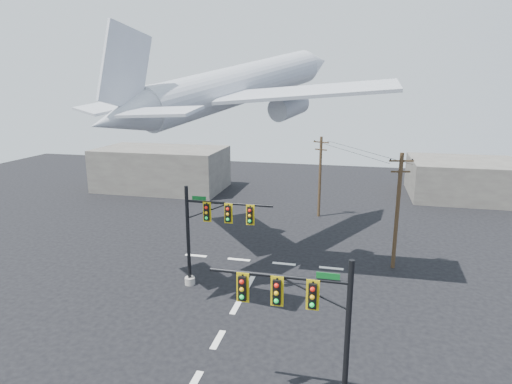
% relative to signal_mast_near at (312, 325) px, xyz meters
% --- Properties ---
extents(ground, '(120.00, 120.00, 0.00)m').
position_rel_signal_mast_near_xyz_m(ground, '(-5.93, 4.16, -4.26)').
color(ground, black).
rests_on(ground, ground).
extents(lane_markings, '(14.00, 21.20, 0.01)m').
position_rel_signal_mast_near_xyz_m(lane_markings, '(-5.93, 9.49, -4.25)').
color(lane_markings, white).
rests_on(lane_markings, ground).
extents(signal_mast_near, '(6.79, 0.83, 7.57)m').
position_rel_signal_mast_near_xyz_m(signal_mast_near, '(0.00, 0.00, 0.00)').
color(signal_mast_near, gray).
rests_on(signal_mast_near, ground).
extents(signal_mast_far, '(6.82, 0.85, 7.75)m').
position_rel_signal_mast_near_xyz_m(signal_mast_far, '(-8.72, 10.65, 0.09)').
color(signal_mast_far, gray).
rests_on(signal_mast_far, ground).
extents(utility_pole_a, '(1.92, 0.55, 9.70)m').
position_rel_signal_mast_near_xyz_m(utility_pole_a, '(5.07, 17.50, 0.81)').
color(utility_pole_a, '#48361F').
rests_on(utility_pole_a, ground).
extents(utility_pole_b, '(1.78, 0.84, 9.28)m').
position_rel_signal_mast_near_xyz_m(utility_pole_b, '(-2.28, 30.62, 0.59)').
color(utility_pole_b, '#48361F').
rests_on(utility_pole_b, ground).
extents(power_lines, '(9.07, 13.14, 0.03)m').
position_rel_signal_mast_near_xyz_m(power_lines, '(1.40, 24.06, 4.54)').
color(power_lines, black).
extents(airliner, '(24.72, 27.04, 7.80)m').
position_rel_signal_mast_near_xyz_m(airliner, '(-7.97, 17.47, 10.56)').
color(airliner, '#B2B7BE').
extents(building_left, '(18.00, 10.00, 6.00)m').
position_rel_signal_mast_near_xyz_m(building_left, '(-25.93, 39.16, -1.26)').
color(building_left, slate).
rests_on(building_left, ground).
extents(building_right, '(14.00, 12.00, 5.00)m').
position_rel_signal_mast_near_xyz_m(building_right, '(16.07, 44.16, -1.76)').
color(building_right, slate).
rests_on(building_right, ground).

